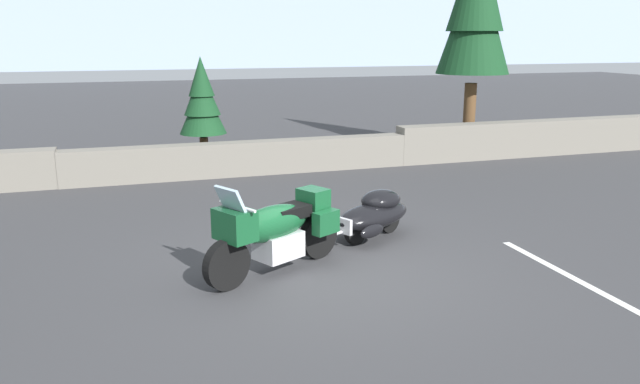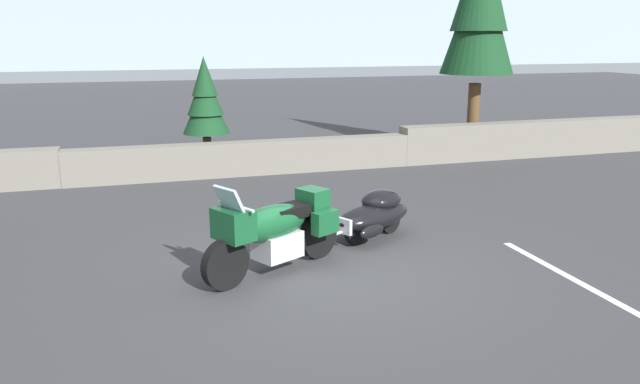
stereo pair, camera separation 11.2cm
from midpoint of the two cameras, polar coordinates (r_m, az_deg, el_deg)
ground_plane at (r=8.56m, az=1.36°, el=-7.29°), size 80.00×80.00×0.00m
stone_guard_wall at (r=14.55m, az=-5.09°, el=3.39°), size 24.00×0.54×0.95m
distant_ridgeline at (r=104.11m, az=-16.30°, el=16.26°), size 240.00×80.00×16.00m
touring_motorcycle at (r=8.33m, az=-3.90°, el=-3.40°), size 2.11×1.37×1.33m
car_shaped_trailer at (r=9.83m, az=5.35°, el=-1.97°), size 2.12×1.35×0.76m
pine_tree_secondary at (r=15.06m, az=-10.36°, el=8.41°), size 1.12×1.12×2.70m
parking_stripe_marker at (r=8.77m, az=23.76°, el=-7.98°), size 0.12×3.60×0.01m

